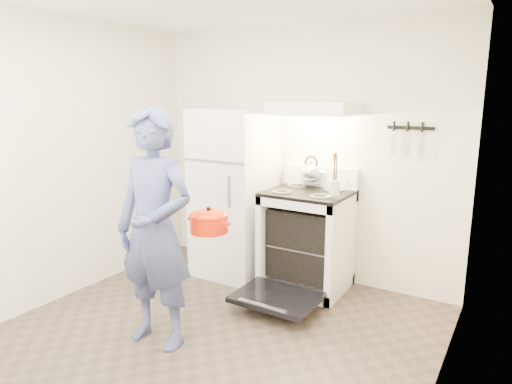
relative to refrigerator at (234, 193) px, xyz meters
The scene contains 15 objects.
floor 1.78m from the refrigerator, 68.20° to the right, with size 3.60×3.60×0.00m, color #4B3D33.
back_wall 0.79m from the refrigerator, 31.11° to the left, with size 3.20×0.02×2.50m, color beige.
refrigerator is the anchor object (origin of this frame).
stove_body 0.90m from the refrigerator, ahead, with size 0.76×0.65×0.92m, color white.
cooktop 0.81m from the refrigerator, ahead, with size 0.76×0.65×0.03m, color black.
backsplash 0.89m from the refrigerator, 20.94° to the left, with size 0.76×0.07×0.20m, color white.
oven_door 1.23m from the refrigerator, 35.13° to the right, with size 0.70×0.54×0.04m, color black.
oven_rack 0.91m from the refrigerator, ahead, with size 0.60×0.52×0.01m, color slate.
range_hood 1.19m from the refrigerator, ahead, with size 0.76×0.50×0.12m, color white.
knife_strip 1.81m from the refrigerator, 11.61° to the left, with size 0.40×0.02×0.03m, color black.
pizza_stone 0.82m from the refrigerator, ahead, with size 0.32×0.32×0.02m, color #81644A.
tea_kettle 0.82m from the refrigerator, 18.40° to the left, with size 0.25×0.20×0.30m, color #BBBAC0, non-canonical shape.
utensil_jar 1.15m from the refrigerator, ahead, with size 0.09×0.09×0.13m, color silver.
person 1.48m from the refrigerator, 78.98° to the right, with size 0.64×0.42×1.75m, color navy.
dutch_oven 1.30m from the refrigerator, 64.56° to the right, with size 0.35×0.28×0.23m, color red, non-canonical shape.
Camera 1 is at (1.97, -2.33, 1.83)m, focal length 32.00 mm.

